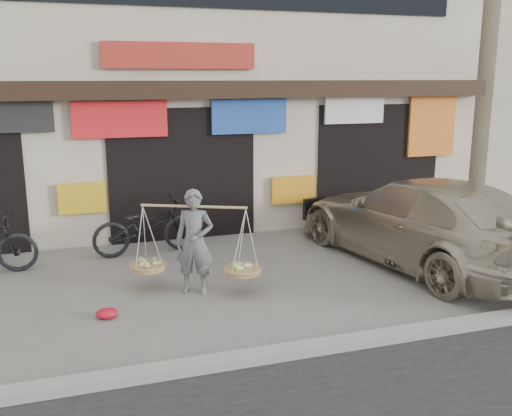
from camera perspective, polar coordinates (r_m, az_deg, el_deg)
name	(u,v)px	position (r m, az deg, el deg)	size (l,w,h in m)	color
ground	(229,298)	(8.81, -2.75, -9.02)	(70.00, 70.00, 0.00)	slate
kerb	(273,354)	(7.05, 1.67, -14.39)	(70.00, 0.25, 0.12)	gray
shophouse_block	(158,70)	(14.46, -9.80, 13.41)	(14.00, 6.32, 7.00)	beige
street_vendor	(195,246)	(8.86, -6.16, -3.78)	(1.92, 1.19, 1.64)	slate
bike_2	(146,226)	(10.99, -10.90, -1.82)	(0.71, 2.03, 1.07)	black
suv	(420,221)	(10.66, 16.11, -1.22)	(3.08, 5.65, 1.55)	#ACA38B
red_bag	(107,313)	(8.37, -14.70, -10.15)	(0.31, 0.25, 0.14)	red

